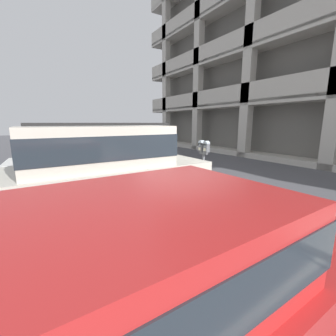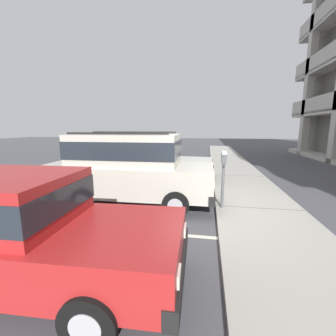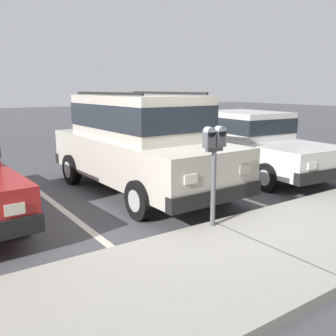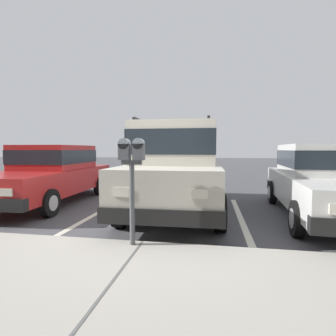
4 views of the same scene
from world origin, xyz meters
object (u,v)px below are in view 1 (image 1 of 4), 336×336
at_px(dark_hatchback, 170,280).
at_px(parking_meter_near, 204,155).
at_px(red_sedan, 80,159).
at_px(silver_suv, 100,168).

relative_size(dark_hatchback, parking_meter_near, 3.11).
relative_size(red_sedan, dark_hatchback, 1.01).
distance_m(silver_suv, red_sedan, 3.12).
distance_m(silver_suv, dark_hatchback, 3.52).
xyz_separation_m(red_sedan, dark_hatchback, (6.59, -0.49, 0.00)).
height_order(silver_suv, dark_hatchback, silver_suv).
distance_m(red_sedan, dark_hatchback, 6.61).
bearing_deg(parking_meter_near, silver_suv, -96.40).
xyz_separation_m(silver_suv, red_sedan, (-3.10, 0.10, -0.27)).
height_order(red_sedan, dark_hatchback, same).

